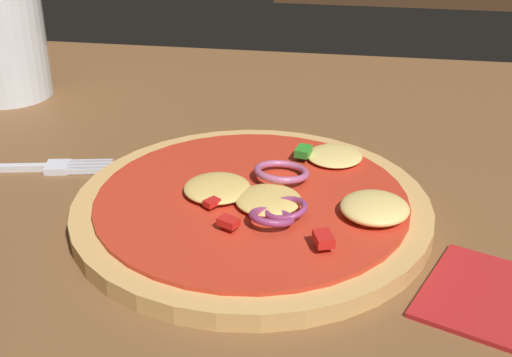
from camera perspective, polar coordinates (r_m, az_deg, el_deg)
name	(u,v)px	position (r m, az deg, el deg)	size (l,w,h in m)	color
dining_table	(323,271)	(0.47, 5.37, -7.36)	(1.29, 0.81, 0.03)	brown
pizza	(256,207)	(0.49, -0.03, -2.26)	(0.24, 0.24, 0.03)	tan
fork	(21,168)	(0.58, -18.15, 0.82)	(0.15, 0.04, 0.01)	silver
beer_glass	(3,45)	(0.73, -19.51, 9.97)	(0.08, 0.08, 0.11)	silver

